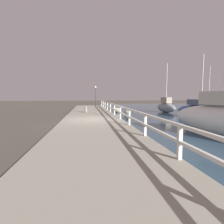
{
  "coord_description": "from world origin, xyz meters",
  "views": [
    {
      "loc": [
        -0.34,
        -12.19,
        1.95
      ],
      "look_at": [
        1.07,
        -2.19,
        1.01
      ],
      "focal_mm": 28.0,
      "sensor_mm": 36.0,
      "label": 1
    }
  ],
  "objects_px": {
    "mooring_bollard": "(86,109)",
    "sailboat_yellow": "(208,106)",
    "sailboat_gray": "(166,107)",
    "sailboat_blue": "(201,110)",
    "dock_lamp": "(95,91)",
    "sailboat_white": "(223,119)"
  },
  "relations": [
    {
      "from": "sailboat_blue",
      "to": "sailboat_yellow",
      "type": "bearing_deg",
      "value": 35.55
    },
    {
      "from": "mooring_bollard",
      "to": "sailboat_yellow",
      "type": "xyz_separation_m",
      "value": [
        14.12,
        0.97,
        0.09
      ]
    },
    {
      "from": "dock_lamp",
      "to": "sailboat_gray",
      "type": "relative_size",
      "value": 0.53
    },
    {
      "from": "sailboat_gray",
      "to": "sailboat_blue",
      "type": "distance_m",
      "value": 5.41
    },
    {
      "from": "sailboat_yellow",
      "to": "sailboat_gray",
      "type": "relative_size",
      "value": 0.94
    },
    {
      "from": "mooring_bollard",
      "to": "sailboat_yellow",
      "type": "relative_size",
      "value": 0.12
    },
    {
      "from": "dock_lamp",
      "to": "sailboat_yellow",
      "type": "distance_m",
      "value": 14.23
    },
    {
      "from": "sailboat_gray",
      "to": "sailboat_white",
      "type": "relative_size",
      "value": 0.77
    },
    {
      "from": "mooring_bollard",
      "to": "dock_lamp",
      "type": "bearing_deg",
      "value": 79.27
    },
    {
      "from": "sailboat_yellow",
      "to": "sailboat_blue",
      "type": "relative_size",
      "value": 0.95
    },
    {
      "from": "mooring_bollard",
      "to": "sailboat_gray",
      "type": "bearing_deg",
      "value": 10.83
    },
    {
      "from": "dock_lamp",
      "to": "sailboat_gray",
      "type": "bearing_deg",
      "value": -32.06
    },
    {
      "from": "mooring_bollard",
      "to": "sailboat_white",
      "type": "bearing_deg",
      "value": -57.76
    },
    {
      "from": "mooring_bollard",
      "to": "sailboat_white",
      "type": "height_order",
      "value": "sailboat_white"
    },
    {
      "from": "sailboat_gray",
      "to": "sailboat_blue",
      "type": "xyz_separation_m",
      "value": [
        0.73,
        -5.36,
        -0.02
      ]
    },
    {
      "from": "mooring_bollard",
      "to": "sailboat_gray",
      "type": "height_order",
      "value": "sailboat_gray"
    },
    {
      "from": "sailboat_yellow",
      "to": "sailboat_gray",
      "type": "distance_m",
      "value": 4.89
    },
    {
      "from": "sailboat_yellow",
      "to": "sailboat_gray",
      "type": "height_order",
      "value": "sailboat_gray"
    },
    {
      "from": "dock_lamp",
      "to": "sailboat_blue",
      "type": "bearing_deg",
      "value": -49.91
    },
    {
      "from": "mooring_bollard",
      "to": "sailboat_white",
      "type": "relative_size",
      "value": 0.09
    },
    {
      "from": "mooring_bollard",
      "to": "sailboat_yellow",
      "type": "bearing_deg",
      "value": 3.92
    },
    {
      "from": "sailboat_gray",
      "to": "mooring_bollard",
      "type": "bearing_deg",
      "value": -177.62
    }
  ]
}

